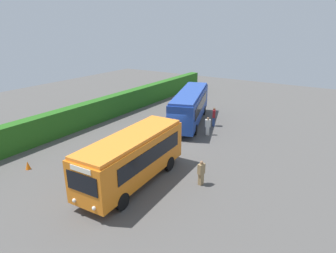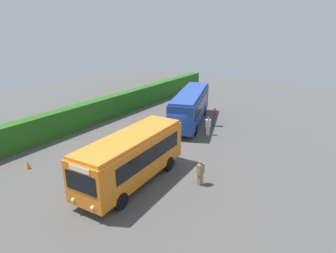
{
  "view_description": "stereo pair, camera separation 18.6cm",
  "coord_description": "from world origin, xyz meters",
  "px_view_note": "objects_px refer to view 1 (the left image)",
  "views": [
    {
      "loc": [
        -20.08,
        -12.54,
        9.71
      ],
      "look_at": [
        -1.09,
        -0.35,
        1.74
      ],
      "focal_mm": 31.06,
      "sensor_mm": 36.0,
      "label": 1
    },
    {
      "loc": [
        -19.98,
        -12.69,
        9.71
      ],
      "look_at": [
        -1.09,
        -0.35,
        1.74
      ],
      "focal_mm": 31.06,
      "sensor_mm": 36.0,
      "label": 2
    }
  ],
  "objects_px": {
    "bus_orange": "(132,156)",
    "traffic_cone": "(28,165)",
    "bus_blue": "(190,105)",
    "person_left": "(201,172)",
    "person_right": "(208,126)",
    "person_center": "(131,144)",
    "person_far": "(214,116)"
  },
  "relations": [
    {
      "from": "person_left",
      "to": "person_far",
      "type": "distance_m",
      "value": 11.6
    },
    {
      "from": "bus_orange",
      "to": "bus_blue",
      "type": "relative_size",
      "value": 0.82
    },
    {
      "from": "person_right",
      "to": "person_far",
      "type": "height_order",
      "value": "person_far"
    },
    {
      "from": "bus_orange",
      "to": "person_far",
      "type": "xyz_separation_m",
      "value": [
        13.02,
        0.25,
        -0.86
      ]
    },
    {
      "from": "person_left",
      "to": "person_far",
      "type": "xyz_separation_m",
      "value": [
        10.88,
        4.03,
        0.15
      ]
    },
    {
      "from": "person_left",
      "to": "traffic_cone",
      "type": "height_order",
      "value": "person_left"
    },
    {
      "from": "traffic_cone",
      "to": "bus_orange",
      "type": "bearing_deg",
      "value": -70.77
    },
    {
      "from": "person_right",
      "to": "traffic_cone",
      "type": "bearing_deg",
      "value": 116.87
    },
    {
      "from": "bus_orange",
      "to": "person_far",
      "type": "bearing_deg",
      "value": 178.11
    },
    {
      "from": "person_left",
      "to": "person_right",
      "type": "height_order",
      "value": "person_right"
    },
    {
      "from": "person_left",
      "to": "traffic_cone",
      "type": "relative_size",
      "value": 2.78
    },
    {
      "from": "bus_orange",
      "to": "person_left",
      "type": "xyz_separation_m",
      "value": [
        2.14,
        -3.78,
        -1.01
      ]
    },
    {
      "from": "bus_blue",
      "to": "person_left",
      "type": "distance_m",
      "value": 12.28
    },
    {
      "from": "bus_blue",
      "to": "person_far",
      "type": "xyz_separation_m",
      "value": [
        0.5,
        -2.47,
        -0.9
      ]
    },
    {
      "from": "person_left",
      "to": "person_center",
      "type": "relative_size",
      "value": 0.89
    },
    {
      "from": "person_left",
      "to": "person_far",
      "type": "height_order",
      "value": "person_far"
    },
    {
      "from": "bus_orange",
      "to": "person_right",
      "type": "distance_m",
      "value": 10.48
    },
    {
      "from": "person_left",
      "to": "bus_orange",
      "type": "bearing_deg",
      "value": -136.45
    },
    {
      "from": "person_far",
      "to": "traffic_cone",
      "type": "distance_m",
      "value": 17.21
    },
    {
      "from": "person_right",
      "to": "person_far",
      "type": "relative_size",
      "value": 0.89
    },
    {
      "from": "person_far",
      "to": "traffic_cone",
      "type": "height_order",
      "value": "person_far"
    },
    {
      "from": "bus_orange",
      "to": "person_left",
      "type": "distance_m",
      "value": 4.46
    },
    {
      "from": "person_right",
      "to": "person_center",
      "type": "bearing_deg",
      "value": 125.64
    },
    {
      "from": "bus_blue",
      "to": "person_left",
      "type": "relative_size",
      "value": 6.39
    },
    {
      "from": "traffic_cone",
      "to": "person_center",
      "type": "bearing_deg",
      "value": -40.3
    },
    {
      "from": "bus_blue",
      "to": "person_center",
      "type": "bearing_deg",
      "value": 161.29
    },
    {
      "from": "bus_orange",
      "to": "traffic_cone",
      "type": "bearing_deg",
      "value": -73.78
    },
    {
      "from": "person_right",
      "to": "traffic_cone",
      "type": "relative_size",
      "value": 2.84
    },
    {
      "from": "bus_orange",
      "to": "person_right",
      "type": "xyz_separation_m",
      "value": [
        10.43,
        -0.3,
        -0.99
      ]
    },
    {
      "from": "bus_orange",
      "to": "person_far",
      "type": "distance_m",
      "value": 13.05
    },
    {
      "from": "bus_orange",
      "to": "person_right",
      "type": "height_order",
      "value": "bus_orange"
    },
    {
      "from": "traffic_cone",
      "to": "person_left",
      "type": "bearing_deg",
      "value": -67.1
    }
  ]
}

